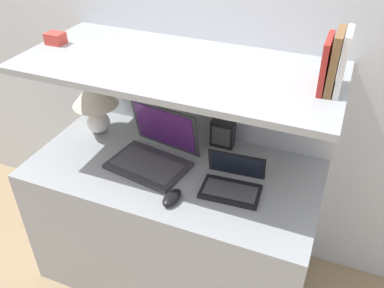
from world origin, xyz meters
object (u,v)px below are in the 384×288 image
Objects in this scene: book_white at (343,62)px; book_red at (326,64)px; table_lamp at (95,98)px; laptop_large at (154,152)px; computer_mouse at (172,198)px; router_box at (223,133)px; laptop_small at (232,183)px; shelf_gadget at (55,38)px; book_brown at (335,62)px.

book_white is 1.16× the size of book_red.
laptop_large is (0.40, -0.13, -0.15)m from table_lamp.
router_box is at bearing 82.38° from computer_mouse.
table_lamp is at bearing 167.32° from laptop_small.
book_red is 1.21m from shelf_gadget.
shelf_gadget is (-1.26, 0.00, -0.09)m from book_white.
book_white is at bearing 27.01° from computer_mouse.
laptop_small is 1.22× the size of book_brown.
laptop_small is at bearing -63.92° from router_box.
laptop_small is 3.30× the size of shelf_gadget.
shelf_gadget is at bearing 158.14° from computer_mouse.
laptop_small is 1.91× the size of router_box.
shelf_gadget is (-0.92, 0.11, 0.49)m from laptop_small.
book_brown reaches higher than table_lamp.
computer_mouse is 0.55× the size of book_white.
book_white is at bearing -0.00° from shelf_gadget.
laptop_small is 1.38× the size of book_red.
laptop_small is (0.81, -0.18, -0.17)m from table_lamp.
laptop_small is 0.67m from book_brown.
laptop_large is 2.07× the size of book_red.
table_lamp is at bearing 176.50° from book_white.
book_red is (1.09, -0.07, 0.40)m from table_lamp.
computer_mouse is at bearing -21.86° from shelf_gadget.
book_brown is (-0.03, 0.00, -0.00)m from book_white.
shelf_gadget reaches higher than laptop_large.
laptop_small is 2.16× the size of computer_mouse.
router_box is 0.71m from book_red.
table_lamp is 2.42× the size of computer_mouse.
book_brown reaches higher than laptop_small.
computer_mouse is 0.86m from book_white.
laptop_large is at bearing -135.30° from router_box.
book_red is (0.50, 0.28, 0.58)m from computer_mouse.
book_red reaches higher than table_lamp.
router_box is at bearing 10.91° from table_lamp.
book_white is at bearing -0.00° from book_brown.
laptop_large is 0.41m from laptop_small.
book_white is 1.02× the size of book_brown.
router_box is at bearing 44.70° from laptop_large.
router_box is 0.63× the size of book_white.
book_brown reaches higher than laptop_large.
table_lamp is at bearing 176.31° from book_red.
computer_mouse is 0.88× the size of router_box.
router_box is 0.76m from book_white.
laptop_large is 1.79× the size of book_white.
laptop_small is at bearing -6.87° from shelf_gadget.
table_lamp reaches higher than laptop_small.
book_brown is at bearing 19.56° from laptop_small.
shelf_gadget is at bearing 173.29° from laptop_large.
shelf_gadget is (-0.12, -0.07, 0.32)m from table_lamp.
shelf_gadget reaches higher than laptop_small.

